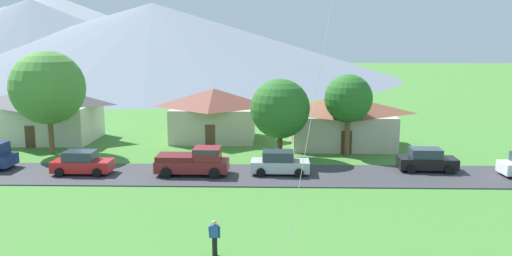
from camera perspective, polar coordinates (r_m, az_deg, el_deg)
The scene contains 16 objects.
road_strip at distance 36.90m, azimuth -0.45°, elevation -5.28°, with size 160.00×6.06×0.08m, color #38383D.
mountain_west_ridge at distance 191.01m, azimuth -21.84°, elevation 10.04°, with size 131.96×131.96×24.65m, color #8E939E.
mountain_far_east_ridge at distance 173.22m, azimuth -25.86°, elevation 8.96°, with size 122.27×122.27×19.31m, color #8E939E.
mountain_far_west_ridge at distance 143.72m, azimuth -23.73°, elevation 9.18°, with size 97.17×97.17×19.69m, color slate.
mountain_east_ridge at distance 134.89m, azimuth -11.40°, elevation 9.60°, with size 124.46×124.46×18.66m, color slate.
house_leftmost at distance 49.69m, azimuth -4.75°, elevation 1.66°, with size 8.46×6.95×5.01m.
house_left_center at distance 53.08m, azimuth -22.58°, elevation 1.69°, with size 10.14×7.16×5.42m.
house_right_center at distance 47.06m, azimuth 9.57°, elevation 0.91°, with size 9.72×6.87×4.73m.
tree_near_left at distance 46.24m, azimuth -22.27°, elevation 4.20°, with size 6.19×6.19×8.80m.
tree_left_of_center at distance 41.25m, azimuth 2.71°, elevation 2.17°, with size 4.85×4.85×6.59m.
tree_center at distance 43.07m, azimuth 10.29°, elevation 3.24°, with size 4.01×4.01×6.86m.
parked_car_red_west_end at distance 39.03m, azimuth -18.89°, elevation -3.73°, with size 4.22×2.11×1.68m.
parked_car_silver_mid_west at distance 36.94m, azimuth 2.65°, elevation -3.95°, with size 4.24×2.16×1.68m.
parked_car_black_mid_east at distance 39.83m, azimuth 18.56°, elevation -3.44°, with size 4.28×2.23×1.68m.
pickup_truck_maroon_east_side at distance 36.93m, azimuth -6.93°, elevation -3.71°, with size 5.22×2.36×1.99m.
watcher_person at distance 23.67m, azimuth -4.66°, elevation -12.08°, with size 0.56×0.24×1.68m.
Camera 1 is at (1.25, -8.77, 9.75)m, focal length 35.75 mm.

